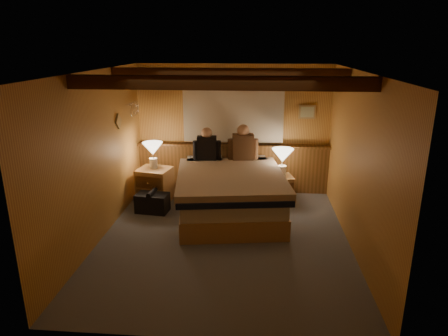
# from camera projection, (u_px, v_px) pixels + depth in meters

# --- Properties ---
(floor) EXTENTS (4.20, 4.20, 0.00)m
(floor) POSITION_uv_depth(u_px,v_px,m) (224.00, 239.00, 5.87)
(floor) COLOR #525861
(floor) RESTS_ON ground
(ceiling) EXTENTS (4.20, 4.20, 0.00)m
(ceiling) POSITION_uv_depth(u_px,v_px,m) (224.00, 71.00, 5.15)
(ceiling) COLOR #BE8447
(ceiling) RESTS_ON wall_back
(wall_back) EXTENTS (3.60, 0.00, 3.60)m
(wall_back) POSITION_uv_depth(u_px,v_px,m) (233.00, 129.00, 7.50)
(wall_back) COLOR gold
(wall_back) RESTS_ON floor
(wall_left) EXTENTS (0.00, 4.20, 4.20)m
(wall_left) POSITION_uv_depth(u_px,v_px,m) (98.00, 158.00, 5.65)
(wall_left) COLOR gold
(wall_left) RESTS_ON floor
(wall_right) EXTENTS (0.00, 4.20, 4.20)m
(wall_right) POSITION_uv_depth(u_px,v_px,m) (357.00, 164.00, 5.37)
(wall_right) COLOR gold
(wall_right) RESTS_ON floor
(wall_front) EXTENTS (3.60, 0.00, 3.60)m
(wall_front) POSITION_uv_depth(u_px,v_px,m) (205.00, 227.00, 3.51)
(wall_front) COLOR gold
(wall_front) RESTS_ON floor
(wainscot) EXTENTS (3.60, 0.23, 0.94)m
(wainscot) POSITION_uv_depth(u_px,v_px,m) (233.00, 167.00, 7.66)
(wainscot) COLOR brown
(wainscot) RESTS_ON wall_back
(curtain_window) EXTENTS (2.18, 0.09, 1.11)m
(curtain_window) POSITION_uv_depth(u_px,v_px,m) (233.00, 113.00, 7.34)
(curtain_window) COLOR #422210
(curtain_window) RESTS_ON wall_back
(ceiling_beams) EXTENTS (3.60, 1.65, 0.16)m
(ceiling_beams) POSITION_uv_depth(u_px,v_px,m) (225.00, 78.00, 5.32)
(ceiling_beams) COLOR #422210
(ceiling_beams) RESTS_ON ceiling
(coat_rail) EXTENTS (0.05, 0.55, 0.24)m
(coat_rail) POSITION_uv_depth(u_px,v_px,m) (134.00, 108.00, 7.00)
(coat_rail) COLOR white
(coat_rail) RESTS_ON wall_left
(framed_print) EXTENTS (0.30, 0.04, 0.25)m
(framed_print) POSITION_uv_depth(u_px,v_px,m) (307.00, 112.00, 7.27)
(framed_print) COLOR tan
(framed_print) RESTS_ON wall_back
(bed) EXTENTS (1.94, 2.38, 0.74)m
(bed) POSITION_uv_depth(u_px,v_px,m) (230.00, 192.00, 6.60)
(bed) COLOR #AC7D49
(bed) RESTS_ON floor
(nightstand_left) EXTENTS (0.64, 0.60, 0.61)m
(nightstand_left) POSITION_uv_depth(u_px,v_px,m) (155.00, 185.00, 7.19)
(nightstand_left) COLOR #AC7D49
(nightstand_left) RESTS_ON floor
(nightstand_right) EXTENTS (0.52, 0.49, 0.49)m
(nightstand_right) POSITION_uv_depth(u_px,v_px,m) (279.00, 189.00, 7.15)
(nightstand_right) COLOR #AC7D49
(nightstand_right) RESTS_ON floor
(lamp_left) EXTENTS (0.36, 0.36, 0.47)m
(lamp_left) POSITION_uv_depth(u_px,v_px,m) (153.00, 150.00, 7.05)
(lamp_left) COLOR white
(lamp_left) RESTS_ON nightstand_left
(lamp_right) EXTENTS (0.38, 0.38, 0.50)m
(lamp_right) POSITION_uv_depth(u_px,v_px,m) (283.00, 157.00, 6.99)
(lamp_right) COLOR white
(lamp_right) RESTS_ON nightstand_right
(person_left) EXTENTS (0.50, 0.22, 0.61)m
(person_left) POSITION_uv_depth(u_px,v_px,m) (207.00, 147.00, 7.14)
(person_left) COLOR black
(person_left) RESTS_ON bed
(person_right) EXTENTS (0.55, 0.26, 0.67)m
(person_right) POSITION_uv_depth(u_px,v_px,m) (243.00, 145.00, 7.14)
(person_right) COLOR #523620
(person_right) RESTS_ON bed
(duffel_bag) EXTENTS (0.57, 0.38, 0.38)m
(duffel_bag) POSITION_uv_depth(u_px,v_px,m) (152.00, 202.00, 6.76)
(duffel_bag) COLOR black
(duffel_bag) RESTS_ON floor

